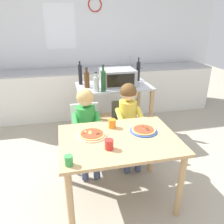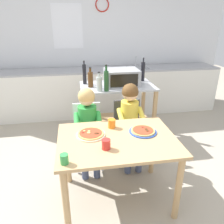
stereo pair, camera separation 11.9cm
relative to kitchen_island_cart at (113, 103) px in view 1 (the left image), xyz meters
The scene contains 20 objects.
ground_plane 0.67m from the kitchen_island_cart, 141.72° to the right, with size 11.00×11.00×0.00m, color #A89E8C.
back_wall_tiled 1.71m from the kitchen_island_cart, 99.44° to the left, with size 5.50×0.14×2.70m.
kitchen_counter 1.14m from the kitchen_island_cart, 102.74° to the left, with size 4.95×0.60×1.10m.
kitchen_island_cart is the anchor object (origin of this frame).
toaster_oven 0.41m from the kitchen_island_cart, ahead, with size 0.49×0.39×0.24m.
bottle_squat_spirits 0.66m from the kitchen_island_cart, 161.42° to the left, with size 0.06×0.06×0.35m.
bottle_brown_beer 0.57m from the kitchen_island_cart, behind, with size 0.08×0.08×0.29m.
bottle_clear_vinegar 0.64m from the kitchen_island_cart, 20.96° to the left, with size 0.06×0.06×0.36m.
bottle_tall_green_wine 0.54m from the kitchen_island_cart, 141.58° to the right, with size 0.08×0.08×0.26m.
bottle_dark_olive_oil 0.54m from the kitchen_island_cart, 128.57° to the right, with size 0.06×0.06×0.36m.
dining_table 1.32m from the kitchen_island_cart, 100.92° to the right, with size 1.13×0.82×0.73m.
dining_chair_left 0.80m from the kitchen_island_cart, 128.98° to the right, with size 0.36×0.36×0.81m.
dining_chair_right 0.60m from the kitchen_island_cart, 87.10° to the right, with size 0.36×0.36×0.81m.
child_in_green_shirt 0.89m from the kitchen_island_cart, 124.16° to the right, with size 0.32×0.42×1.04m.
child_in_yellow_shirt 0.72m from the kitchen_island_cart, 87.57° to the right, with size 0.32×0.42×1.06m.
pizza_plate_cream 1.30m from the kitchen_island_cart, 112.64° to the right, with size 0.29×0.29×0.03m.
pizza_plate_blue_rimmed 1.22m from the kitchen_island_cart, 88.57° to the right, with size 0.28×0.28×0.03m.
drinking_cup_green 1.79m from the kitchen_island_cart, 114.52° to the right, with size 0.07×0.07×0.08m, color green.
drinking_cup_red 1.52m from the kitchen_island_cart, 104.66° to the right, with size 0.08×0.08×0.09m, color red.
drinking_cup_orange 1.11m from the kitchen_island_cart, 103.96° to the right, with size 0.08×0.08×0.09m, color orange.
Camera 1 is at (-0.48, -1.80, 1.80)m, focal length 35.56 mm.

